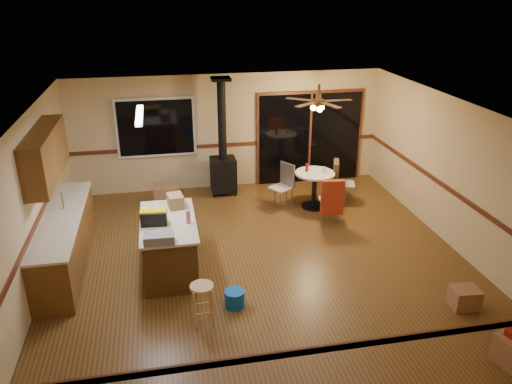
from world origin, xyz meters
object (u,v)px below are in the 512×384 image
object	(u,v)px
dining_table	(314,184)
box_under_window	(166,194)
wood_stove	(223,163)
box_corner_b	(464,298)
toolbox_black	(154,218)
blue_bucket	(235,298)
chair_right	(337,177)
kitchen_island	(170,245)
bar_stool	(203,304)
toolbox_grey	(159,239)
chair_left	(284,180)
chair_near	(332,197)

from	to	relation	value
dining_table	box_under_window	size ratio (longest dim) A/B	1.57
wood_stove	box_under_window	distance (m)	1.42
box_under_window	box_corner_b	world-z (taller)	box_under_window
toolbox_black	blue_bucket	distance (m)	1.80
wood_stove	chair_right	bearing A→B (deg)	-23.54
dining_table	chair_right	distance (m)	0.54
blue_bucket	dining_table	xyz separation A→B (m)	(2.19, 3.15, 0.40)
kitchen_island	toolbox_black	distance (m)	0.60
bar_stool	dining_table	bearing A→B (deg)	52.03
wood_stove	toolbox_grey	xyz separation A→B (m)	(-1.44, -3.77, 0.24)
toolbox_black	box_corner_b	xyz separation A→B (m)	(4.39, -1.80, -0.86)
toolbox_grey	box_under_window	world-z (taller)	toolbox_grey
kitchen_island	toolbox_grey	size ratio (longest dim) A/B	3.79
wood_stove	chair_right	size ratio (longest dim) A/B	3.60
kitchen_island	toolbox_grey	bearing A→B (deg)	-101.22
toolbox_grey	bar_stool	bearing A→B (deg)	-55.57
dining_table	chair_left	size ratio (longest dim) A/B	1.49
kitchen_island	blue_bucket	size ratio (longest dim) A/B	5.59
blue_bucket	chair_left	distance (m)	3.69
blue_bucket	box_corner_b	xyz separation A→B (m)	(3.30, -0.68, 0.03)
toolbox_black	chair_near	distance (m)	3.57
dining_table	toolbox_black	bearing A→B (deg)	-148.25
wood_stove	toolbox_grey	distance (m)	4.04
wood_stove	blue_bucket	xyz separation A→B (m)	(-0.42, -4.26, -0.60)
toolbox_grey	dining_table	world-z (taller)	toolbox_grey
kitchen_island	blue_bucket	world-z (taller)	kitchen_island
dining_table	chair_near	distance (m)	0.89
dining_table	chair_left	distance (m)	0.63
toolbox_black	bar_stool	distance (m)	1.69
bar_stool	blue_bucket	bearing A→B (deg)	30.16
box_corner_b	toolbox_grey	bearing A→B (deg)	164.88
toolbox_grey	chair_right	bearing A→B (deg)	36.51
chair_right	box_corner_b	world-z (taller)	chair_right
bar_stool	chair_right	size ratio (longest dim) A/B	0.86
bar_stool	box_corner_b	distance (m)	3.82
bar_stool	blue_bucket	xyz separation A→B (m)	(0.49, 0.29, -0.17)
wood_stove	dining_table	world-z (taller)	wood_stove
kitchen_island	chair_near	distance (m)	3.32
dining_table	chair_near	world-z (taller)	chair_near
wood_stove	bar_stool	distance (m)	4.66
dining_table	chair_near	bearing A→B (deg)	-85.19
chair_left	chair_right	xyz separation A→B (m)	(1.14, -0.05, 0.01)
bar_stool	chair_right	distance (m)	4.79
box_corner_b	chair_near	bearing A→B (deg)	109.37
blue_bucket	dining_table	bearing A→B (deg)	55.19
kitchen_island	bar_stool	size ratio (longest dim) A/B	2.81
toolbox_black	box_under_window	world-z (taller)	toolbox_black
chair_right	dining_table	bearing A→B (deg)	-168.50
kitchen_island	chair_near	xyz separation A→B (m)	(3.15, 1.06, 0.14)
chair_left	box_under_window	size ratio (longest dim) A/B	1.06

